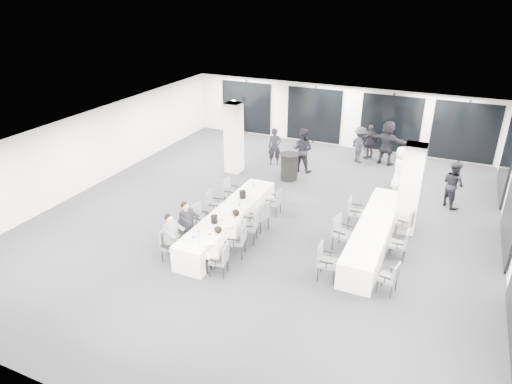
# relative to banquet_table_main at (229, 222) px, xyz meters

# --- Properties ---
(room) EXTENTS (14.04, 16.04, 2.84)m
(room) POSITION_rel_banquet_table_main_xyz_m (1.56, 2.46, 1.01)
(room) COLOR #24252A
(room) RESTS_ON ground
(column_left) EXTENTS (0.60, 0.60, 2.80)m
(column_left) POSITION_rel_banquet_table_main_xyz_m (-2.13, 4.55, 1.02)
(column_left) COLOR silver
(column_left) RESTS_ON floor
(column_right) EXTENTS (0.60, 0.60, 2.80)m
(column_right) POSITION_rel_banquet_table_main_xyz_m (4.87, 2.35, 1.02)
(column_right) COLOR silver
(column_right) RESTS_ON floor
(banquet_table_main) EXTENTS (0.90, 5.00, 0.75)m
(banquet_table_main) POSITION_rel_banquet_table_main_xyz_m (0.00, 0.00, 0.00)
(banquet_table_main) COLOR white
(banquet_table_main) RESTS_ON floor
(banquet_table_side) EXTENTS (0.90, 5.00, 0.75)m
(banquet_table_side) POSITION_rel_banquet_table_main_xyz_m (4.15, 1.05, 0.00)
(banquet_table_side) COLOR white
(banquet_table_side) RESTS_ON floor
(cocktail_table) EXTENTS (0.75, 0.75, 1.04)m
(cocktail_table) POSITION_rel_banquet_table_main_xyz_m (0.20, 4.66, 0.15)
(cocktail_table) COLOR black
(cocktail_table) RESTS_ON floor
(chair_main_left_near) EXTENTS (0.52, 0.56, 0.91)m
(chair_main_left_near) POSITION_rel_banquet_table_main_xyz_m (-0.83, -2.03, 0.15)
(chair_main_left_near) COLOR #53555A
(chair_main_left_near) RESTS_ON floor
(chair_main_left_second) EXTENTS (0.50, 0.54, 0.89)m
(chair_main_left_second) POSITION_rel_banquet_table_main_xyz_m (-0.83, -1.21, 0.13)
(chair_main_left_second) COLOR #53555A
(chair_main_left_second) RESTS_ON floor
(chair_main_left_mid) EXTENTS (0.54, 0.58, 0.93)m
(chair_main_left_mid) POSITION_rel_banquet_table_main_xyz_m (-0.83, -0.37, 0.16)
(chair_main_left_mid) COLOR #53555A
(chair_main_left_mid) RESTS_ON floor
(chair_main_left_fourth) EXTENTS (0.60, 0.63, 1.00)m
(chair_main_left_fourth) POSITION_rel_banquet_table_main_xyz_m (-0.84, 0.52, 0.19)
(chair_main_left_fourth) COLOR #53555A
(chair_main_left_fourth) RESTS_ON floor
(chair_main_left_far) EXTENTS (0.50, 0.56, 0.97)m
(chair_main_left_far) POSITION_rel_banquet_table_main_xyz_m (-0.83, 1.68, 0.18)
(chair_main_left_far) COLOR #53555A
(chair_main_left_far) RESTS_ON floor
(chair_main_right_near) EXTENTS (0.51, 0.55, 0.88)m
(chair_main_right_near) POSITION_rel_banquet_table_main_xyz_m (0.83, -2.06, 0.13)
(chair_main_right_near) COLOR #53555A
(chair_main_right_near) RESTS_ON floor
(chair_main_right_second) EXTENTS (0.60, 0.63, 1.00)m
(chair_main_right_second) POSITION_rel_banquet_table_main_xyz_m (0.84, -1.04, 0.19)
(chair_main_right_second) COLOR #53555A
(chair_main_right_second) RESTS_ON floor
(chair_main_right_mid) EXTENTS (0.62, 0.65, 1.03)m
(chair_main_right_mid) POSITION_rel_banquet_table_main_xyz_m (0.84, -0.24, 0.21)
(chair_main_right_mid) COLOR #53555A
(chair_main_right_mid) RESTS_ON floor
(chair_main_right_fourth) EXTENTS (0.58, 0.61, 0.97)m
(chair_main_right_fourth) POSITION_rel_banquet_table_main_xyz_m (0.83, 0.52, 0.18)
(chair_main_right_fourth) COLOR #53555A
(chair_main_right_fourth) RESTS_ON floor
(chair_main_right_far) EXTENTS (0.46, 0.51, 0.89)m
(chair_main_right_far) POSITION_rel_banquet_table_main_xyz_m (0.83, 1.68, 0.14)
(chair_main_right_far) COLOR #53555A
(chair_main_right_far) RESTS_ON floor
(chair_side_left_near) EXTENTS (0.53, 0.58, 0.98)m
(chair_side_left_near) POSITION_rel_banquet_table_main_xyz_m (3.31, -1.08, 0.18)
(chair_side_left_near) COLOR #53555A
(chair_side_left_near) RESTS_ON floor
(chair_side_left_mid) EXTENTS (0.61, 0.64, 1.01)m
(chair_side_left_mid) POSITION_rel_banquet_table_main_xyz_m (3.31, 0.49, 0.20)
(chair_side_left_mid) COLOR #53555A
(chair_side_left_mid) RESTS_ON floor
(chair_side_left_far) EXTENTS (0.50, 0.55, 0.91)m
(chair_side_left_far) POSITION_rel_banquet_table_main_xyz_m (3.32, 2.05, 0.15)
(chair_side_left_far) COLOR #53555A
(chair_side_left_far) RESTS_ON floor
(chair_side_right_near) EXTENTS (0.50, 0.53, 0.86)m
(chair_side_right_near) POSITION_rel_banquet_table_main_xyz_m (4.97, -1.04, 0.11)
(chair_side_right_near) COLOR #53555A
(chair_side_right_near) RESTS_ON floor
(chair_side_right_mid) EXTENTS (0.46, 0.52, 0.91)m
(chair_side_right_mid) POSITION_rel_banquet_table_main_xyz_m (4.98, 0.64, 0.14)
(chair_side_right_mid) COLOR #53555A
(chair_side_right_mid) RESTS_ON floor
(chair_side_right_far) EXTENTS (0.52, 0.55, 0.87)m
(chair_side_right_far) POSITION_rel_banquet_table_main_xyz_m (4.97, 2.01, 0.12)
(chair_side_right_far) COLOR #53555A
(chair_side_right_far) RESTS_ON floor
(seated_guest_a) EXTENTS (0.50, 0.38, 1.44)m
(seated_guest_a) POSITION_rel_banquet_table_main_xyz_m (-0.67, -2.02, 0.44)
(seated_guest_a) COLOR slate
(seated_guest_a) RESTS_ON floor
(seated_guest_b) EXTENTS (0.50, 0.38, 1.44)m
(seated_guest_b) POSITION_rel_banquet_table_main_xyz_m (-0.67, -1.22, 0.44)
(seated_guest_b) COLOR black
(seated_guest_b) RESTS_ON floor
(seated_guest_c) EXTENTS (0.50, 0.38, 1.44)m
(seated_guest_c) POSITION_rel_banquet_table_main_xyz_m (0.67, -2.07, 0.44)
(seated_guest_c) COLOR white
(seated_guest_c) RESTS_ON floor
(seated_guest_d) EXTENTS (0.50, 0.38, 1.44)m
(seated_guest_d) POSITION_rel_banquet_table_main_xyz_m (0.67, -1.06, 0.44)
(seated_guest_d) COLOR white
(seated_guest_d) RESTS_ON floor
(standing_guest_a) EXTENTS (0.80, 0.74, 1.76)m
(standing_guest_a) POSITION_rel_banquet_table_main_xyz_m (-0.91, 5.89, 0.51)
(standing_guest_a) COLOR black
(standing_guest_a) RESTS_ON floor
(standing_guest_b) EXTENTS (1.02, 0.66, 2.03)m
(standing_guest_b) POSITION_rel_banquet_table_main_xyz_m (0.37, 5.68, 0.64)
(standing_guest_b) COLOR black
(standing_guest_b) RESTS_ON floor
(standing_guest_c) EXTENTS (1.22, 1.19, 1.75)m
(standing_guest_c) POSITION_rel_banquet_table_main_xyz_m (2.26, 7.61, 0.50)
(standing_guest_c) COLOR black
(standing_guest_c) RESTS_ON floor
(standing_guest_d) EXTENTS (1.08, 1.14, 1.72)m
(standing_guest_d) POSITION_rel_banquet_table_main_xyz_m (2.57, 8.21, 0.49)
(standing_guest_d) COLOR black
(standing_guest_d) RESTS_ON floor
(standing_guest_e) EXTENTS (0.72, 1.00, 1.88)m
(standing_guest_e) POSITION_rel_banquet_table_main_xyz_m (4.22, 5.41, 0.56)
(standing_guest_e) COLOR white
(standing_guest_e) RESTS_ON floor
(standing_guest_f) EXTENTS (2.08, 1.26, 2.12)m
(standing_guest_f) POSITION_rel_banquet_table_main_xyz_m (3.33, 7.88, 0.69)
(standing_guest_f) COLOR black
(standing_guest_f) RESTS_ON floor
(standing_guest_g) EXTENTS (0.95, 0.88, 2.09)m
(standing_guest_g) POSITION_rel_banquet_table_main_xyz_m (-4.20, 8.55, 0.67)
(standing_guest_g) COLOR white
(standing_guest_g) RESTS_ON floor
(standing_guest_h) EXTENTS (1.00, 1.02, 1.85)m
(standing_guest_h) POSITION_rel_banquet_table_main_xyz_m (6.05, 4.72, 0.55)
(standing_guest_h) COLOR black
(standing_guest_h) RESTS_ON floor
(ice_bucket_near) EXTENTS (0.20, 0.20, 0.22)m
(ice_bucket_near) POSITION_rel_banquet_table_main_xyz_m (-0.04, -0.85, 0.49)
(ice_bucket_near) COLOR black
(ice_bucket_near) RESTS_ON banquet_table_main
(ice_bucket_far) EXTENTS (0.21, 0.21, 0.24)m
(ice_bucket_far) POSITION_rel_banquet_table_main_xyz_m (-0.02, 0.98, 0.49)
(ice_bucket_far) COLOR black
(ice_bucket_far) RESTS_ON banquet_table_main
(water_bottle_a) EXTENTS (0.08, 0.08, 0.25)m
(water_bottle_a) POSITION_rel_banquet_table_main_xyz_m (-0.07, -1.91, 0.50)
(water_bottle_a) COLOR silver
(water_bottle_a) RESTS_ON banquet_table_main
(water_bottle_b) EXTENTS (0.07, 0.07, 0.23)m
(water_bottle_b) POSITION_rel_banquet_table_main_xyz_m (0.16, 0.36, 0.49)
(water_bottle_b) COLOR silver
(water_bottle_b) RESTS_ON banquet_table_main
(water_bottle_c) EXTENTS (0.07, 0.07, 0.21)m
(water_bottle_c) POSITION_rel_banquet_table_main_xyz_m (-0.03, 1.86, 0.48)
(water_bottle_c) COLOR silver
(water_bottle_c) RESTS_ON banquet_table_main
(plate_a) EXTENTS (0.18, 0.18, 0.03)m
(plate_a) POSITION_rel_banquet_table_main_xyz_m (-0.19, -1.47, 0.39)
(plate_a) COLOR white
(plate_a) RESTS_ON banquet_table_main
(plate_b) EXTENTS (0.21, 0.21, 0.03)m
(plate_b) POSITION_rel_banquet_table_main_xyz_m (0.20, -1.50, 0.39)
(plate_b) COLOR white
(plate_b) RESTS_ON banquet_table_main
(plate_c) EXTENTS (0.21, 0.21, 0.03)m
(plate_c) POSITION_rel_banquet_table_main_xyz_m (0.08, -0.64, 0.39)
(plate_c) COLOR white
(plate_c) RESTS_ON banquet_table_main
(wine_glass) EXTENTS (0.08, 0.08, 0.22)m
(wine_glass) POSITION_rel_banquet_table_main_xyz_m (0.24, -2.15, 0.54)
(wine_glass) COLOR silver
(wine_glass) RESTS_ON banquet_table_main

